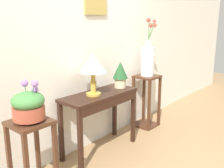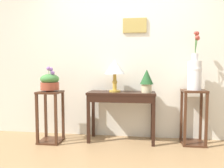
# 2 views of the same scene
# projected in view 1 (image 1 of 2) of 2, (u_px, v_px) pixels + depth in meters

# --- Properties ---
(back_wall_with_art) EXTENTS (9.00, 0.13, 2.80)m
(back_wall_with_art) POSITION_uv_depth(u_px,v_px,m) (81.00, 37.00, 3.09)
(back_wall_with_art) COLOR silver
(back_wall_with_art) RESTS_ON ground
(console_table) EXTENTS (1.00, 0.39, 0.75)m
(console_table) POSITION_uv_depth(u_px,v_px,m) (101.00, 103.00, 3.09)
(console_table) COLOR black
(console_table) RESTS_ON ground
(table_lamp) EXTENTS (0.31, 0.31, 0.48)m
(table_lamp) POSITION_uv_depth(u_px,v_px,m) (93.00, 65.00, 2.92)
(table_lamp) COLOR gold
(table_lamp) RESTS_ON console_table
(potted_plant_on_console) EXTENTS (0.19, 0.19, 0.34)m
(potted_plant_on_console) POSITION_uv_depth(u_px,v_px,m) (120.00, 73.00, 3.29)
(potted_plant_on_console) COLOR beige
(potted_plant_on_console) RESTS_ON console_table
(pedestal_stand_left) EXTENTS (0.33, 0.33, 0.77)m
(pedestal_stand_left) POSITION_uv_depth(u_px,v_px,m) (33.00, 162.00, 2.28)
(pedestal_stand_left) COLOR #472819
(pedestal_stand_left) RESTS_ON ground
(planter_bowl_wide_left) EXTENTS (0.27, 0.27, 0.36)m
(planter_bowl_wide_left) POSITION_uv_depth(u_px,v_px,m) (28.00, 105.00, 2.16)
(planter_bowl_wide_left) COLOR #9E4733
(planter_bowl_wide_left) RESTS_ON pedestal_stand_left
(pedestal_stand_right) EXTENTS (0.33, 0.33, 0.80)m
(pedestal_stand_right) POSITION_uv_depth(u_px,v_px,m) (146.00, 101.00, 3.94)
(pedestal_stand_right) COLOR #472819
(pedestal_stand_right) RESTS_ON ground
(flower_vase_tall_right) EXTENTS (0.20, 0.23, 0.84)m
(flower_vase_tall_right) POSITION_uv_depth(u_px,v_px,m) (148.00, 58.00, 3.78)
(flower_vase_tall_right) COLOR silver
(flower_vase_tall_right) RESTS_ON pedestal_stand_right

